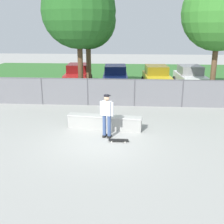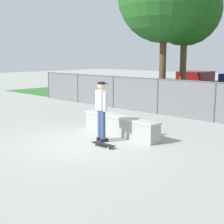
# 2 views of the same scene
# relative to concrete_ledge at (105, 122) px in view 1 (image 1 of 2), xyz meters

# --- Properties ---
(ground_plane) EXTENTS (80.00, 80.00, 0.00)m
(ground_plane) POSITION_rel_concrete_ledge_xyz_m (-0.03, -1.47, -0.32)
(ground_plane) COLOR #9E9E99
(grass_strip) EXTENTS (31.28, 20.00, 0.02)m
(grass_strip) POSITION_rel_concrete_ledge_xyz_m (-0.03, 14.36, -0.31)
(grass_strip) COLOR #336B2D
(grass_strip) RESTS_ON ground
(concrete_ledge) EXTENTS (3.41, 0.89, 0.64)m
(concrete_ledge) POSITION_rel_concrete_ledge_xyz_m (0.00, 0.00, 0.00)
(concrete_ledge) COLOR #999993
(concrete_ledge) RESTS_ON ground
(skateboarder) EXTENTS (0.57, 0.38, 1.84)m
(skateboarder) POSITION_rel_concrete_ledge_xyz_m (0.20, -1.04, 0.71)
(skateboarder) COLOR black
(skateboarder) RESTS_ON ground
(skateboard) EXTENTS (0.80, 0.20, 0.09)m
(skateboard) POSITION_rel_concrete_ledge_xyz_m (0.71, -1.46, -0.25)
(skateboard) COLOR black
(skateboard) RESTS_ON ground
(chainlink_fence) EXTENTS (19.35, 0.07, 1.61)m
(chainlink_fence) POSITION_rel_concrete_ledge_xyz_m (-0.03, 4.06, 0.56)
(chainlink_fence) COLOR #4C4C51
(chainlink_fence) RESTS_ON ground
(tree_near_left) EXTENTS (4.36, 4.36, 7.55)m
(tree_near_left) POSITION_rel_concrete_ledge_xyz_m (-2.01, 5.22, 5.03)
(tree_near_left) COLOR #513823
(tree_near_left) RESTS_ON ground
(tree_near_right) EXTENTS (3.59, 3.59, 6.67)m
(tree_near_right) POSITION_rel_concrete_ledge_xyz_m (-1.70, 6.54, 4.53)
(tree_near_right) COLOR brown
(tree_near_right) RESTS_ON ground
(tree_mid) EXTENTS (4.28, 4.28, 7.39)m
(tree_mid) POSITION_rel_concrete_ledge_xyz_m (6.03, 5.25, 4.91)
(tree_mid) COLOR brown
(tree_mid) RESTS_ON ground
(car_red) EXTENTS (2.22, 4.30, 1.66)m
(car_red) POSITION_rel_concrete_ledge_xyz_m (-3.17, 10.29, 0.52)
(car_red) COLOR #B21E1E
(car_red) RESTS_ON ground
(car_blue) EXTENTS (2.22, 4.30, 1.66)m
(car_blue) POSITION_rel_concrete_ledge_xyz_m (-0.14, 9.72, 0.52)
(car_blue) COLOR #233D9E
(car_blue) RESTS_ON ground
(car_yellow) EXTENTS (2.22, 4.30, 1.66)m
(car_yellow) POSITION_rel_concrete_ledge_xyz_m (3.03, 9.76, 0.52)
(car_yellow) COLOR gold
(car_yellow) RESTS_ON ground
(car_white) EXTENTS (2.22, 4.30, 1.66)m
(car_white) POSITION_rel_concrete_ledge_xyz_m (5.62, 9.99, 0.52)
(car_white) COLOR silver
(car_white) RESTS_ON ground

